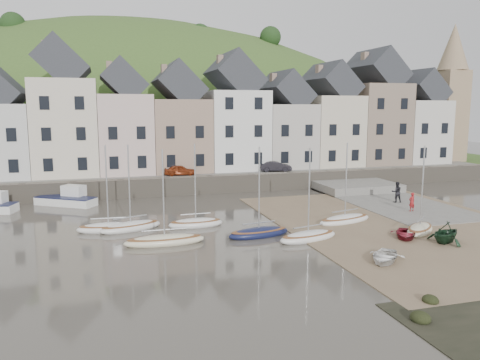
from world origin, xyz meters
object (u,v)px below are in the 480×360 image
object	(u,v)px
rowboat_white	(384,257)
car_right	(276,166)
car_left	(180,170)
person_dark	(397,192)
rowboat_green	(446,232)
sailboat_0	(109,227)
person_red	(412,202)
rowboat_red	(405,234)

from	to	relation	value
rowboat_white	car_right	xyz separation A→B (m)	(3.42, 26.54, 1.82)
car_right	car_left	bearing A→B (deg)	104.84
rowboat_white	person_dark	xyz separation A→B (m)	(10.49, 14.17, 0.71)
rowboat_green	person_dark	xyz separation A→B (m)	(4.60, 12.01, 0.31)
rowboat_green	car_right	bearing A→B (deg)	165.54
rowboat_green	sailboat_0	bearing A→B (deg)	-134.49
person_red	car_left	xyz separation A→B (m)	(-16.78, 15.94, 1.25)
person_dark	car_right	bearing A→B (deg)	-44.88
rowboat_green	car_right	size ratio (longest dim) A/B	0.76
car_right	rowboat_red	bearing A→B (deg)	-163.35
sailboat_0	rowboat_white	bearing A→B (deg)	-37.76
rowboat_red	car_right	size ratio (longest dim) A/B	0.77
sailboat_0	rowboat_white	distance (m)	18.77
rowboat_green	car_left	bearing A→B (deg)	-171.87
rowboat_white	car_right	bearing A→B (deg)	125.93
person_dark	car_left	xyz separation A→B (m)	(-17.77, 12.37, 1.09)
rowboat_green	person_dark	bearing A→B (deg)	138.78
person_red	sailboat_0	bearing A→B (deg)	-11.47
rowboat_white	person_red	size ratio (longest dim) A/B	1.81
sailboat_0	car_right	xyz separation A→B (m)	(18.26, 15.04, 1.91)
person_dark	car_left	world-z (taller)	car_left
car_left	rowboat_green	bearing A→B (deg)	-144.57
sailboat_0	person_red	xyz separation A→B (m)	(24.34, -0.90, 0.64)
rowboat_white	person_dark	bearing A→B (deg)	96.74
rowboat_green	car_right	distance (m)	24.54
rowboat_red	rowboat_green	bearing A→B (deg)	-10.71
person_dark	car_right	size ratio (longest dim) A/B	0.54
person_red	car_right	xyz separation A→B (m)	(-6.08, 15.94, 1.27)
rowboat_green	person_red	size ratio (longest dim) A/B	1.69
person_red	car_right	size ratio (longest dim) A/B	0.45
person_red	car_left	world-z (taller)	car_left
rowboat_white	rowboat_red	size ratio (longest dim) A/B	1.05
rowboat_red	car_left	world-z (taller)	car_left
rowboat_white	car_left	size ratio (longest dim) A/B	0.87
person_dark	car_left	distance (m)	21.68
car_left	rowboat_white	bearing A→B (deg)	-157.61
rowboat_red	person_red	distance (m)	8.61
sailboat_0	rowboat_white	size ratio (longest dim) A/B	2.23
rowboat_green	rowboat_red	xyz separation A→B (m)	(-1.76, 1.72, -0.42)
rowboat_white	rowboat_green	xyz separation A→B (m)	(5.89, 2.16, 0.40)
person_red	person_dark	xyz separation A→B (m)	(0.99, 3.57, 0.16)
rowboat_red	person_red	bearing A→B (deg)	85.01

